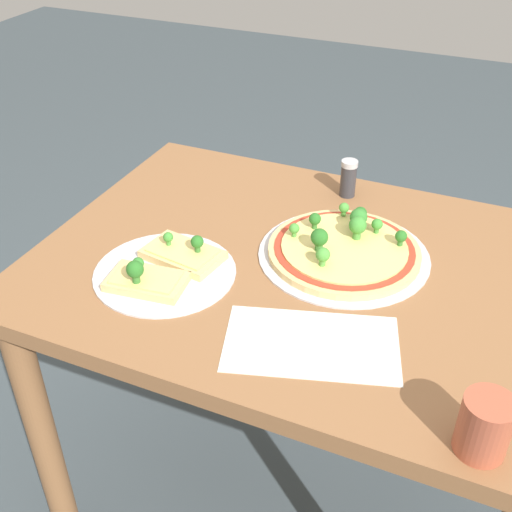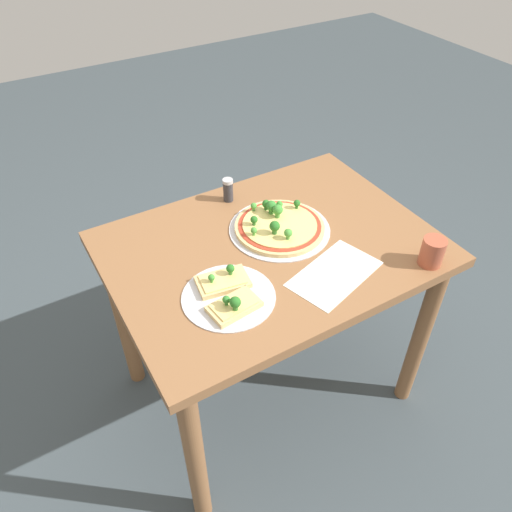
% 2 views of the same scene
% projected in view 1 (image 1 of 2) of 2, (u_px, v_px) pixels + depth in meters
% --- Properties ---
extents(ground_plane, '(8.00, 8.00, 0.00)m').
position_uv_depth(ground_plane, '(291.00, 501.00, 1.69)').
color(ground_plane, '#3D474C').
extents(dining_table, '(1.04, 0.76, 0.77)m').
position_uv_depth(dining_table, '(301.00, 311.00, 1.32)').
color(dining_table, brown).
rests_on(dining_table, ground_plane).
extents(pizza_tray_whole, '(0.34, 0.34, 0.07)m').
position_uv_depth(pizza_tray_whole, '(344.00, 249.00, 1.26)').
color(pizza_tray_whole, silver).
rests_on(pizza_tray_whole, dining_table).
extents(pizza_tray_slice, '(0.27, 0.27, 0.07)m').
position_uv_depth(pizza_tray_slice, '(165.00, 268.00, 1.21)').
color(pizza_tray_slice, silver).
rests_on(pizza_tray_slice, dining_table).
extents(drinking_cup, '(0.07, 0.07, 0.09)m').
position_uv_depth(drinking_cup, '(485.00, 426.00, 0.86)').
color(drinking_cup, '#AD5138').
rests_on(drinking_cup, dining_table).
extents(condiment_shaker, '(0.04, 0.04, 0.09)m').
position_uv_depth(condiment_shaker, '(348.00, 178.00, 1.45)').
color(condiment_shaker, '#333338').
rests_on(condiment_shaker, dining_table).
extents(paper_menu, '(0.32, 0.24, 0.00)m').
position_uv_depth(paper_menu, '(311.00, 344.00, 1.06)').
color(paper_menu, silver).
rests_on(paper_menu, dining_table).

